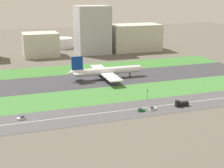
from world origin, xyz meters
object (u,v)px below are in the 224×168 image
object	(u,v)px
traffic_light	(147,94)
cargo_warehouse	(135,37)
fuel_tank_centre	(62,43)
fuel_tank_west	(42,42)
car_2	(141,110)
truck_0	(181,104)
office_tower	(92,30)
hangar_building	(41,45)
car_1	(21,118)
airliner	(106,71)
car_0	(153,109)

from	to	relation	value
traffic_light	cargo_warehouse	distance (m)	185.92
fuel_tank_centre	fuel_tank_west	bearing A→B (deg)	180.00
car_2	fuel_tank_centre	xyz separation A→B (m)	(-2.49, 237.00, 5.44)
truck_0	office_tower	distance (m)	193.65
traffic_light	hangar_building	size ratio (longest dim) A/B	0.19
car_1	cargo_warehouse	size ratio (longest dim) A/B	0.07
car_1	truck_0	xyz separation A→B (m)	(95.03, -10.00, 0.75)
car_2	hangar_building	bearing A→B (deg)	-79.79
airliner	cargo_warehouse	bearing A→B (deg)	57.16
car_0	fuel_tank_centre	bearing A→B (deg)	-87.55
office_tower	fuel_tank_centre	world-z (taller)	office_tower
airliner	traffic_light	xyz separation A→B (m)	(9.08, -60.01, -1.94)
car_2	car_1	bearing A→B (deg)	-8.39
car_0	fuel_tank_west	bearing A→B (deg)	-81.58
cargo_warehouse	fuel_tank_west	xyz separation A→B (m)	(-104.28, 45.00, -7.05)
traffic_light	cargo_warehouse	world-z (taller)	cargo_warehouse
truck_0	traffic_light	xyz separation A→B (m)	(-14.91, 17.99, 2.62)
truck_0	office_tower	size ratio (longest dim) A/B	0.16
truck_0	cargo_warehouse	xyz separation A→B (m)	(49.59, 192.00, 13.89)
car_1	truck_0	distance (m)	95.56
truck_0	car_2	size ratio (longest dim) A/B	1.91
truck_0	fuel_tank_west	bearing A→B (deg)	-77.01
airliner	traffic_light	bearing A→B (deg)	-81.40
car_0	fuel_tank_centre	world-z (taller)	fuel_tank_centre
office_tower	fuel_tank_centre	distance (m)	56.03
car_0	hangar_building	xyz separation A→B (m)	(-42.23, 192.00, 11.91)
hangar_building	cargo_warehouse	bearing A→B (deg)	0.00
traffic_light	fuel_tank_centre	distance (m)	219.52
airliner	fuel_tank_west	bearing A→B (deg)	100.93
car_0	car_2	bearing A→B (deg)	0.00
car_2	fuel_tank_west	size ratio (longest dim) A/B	0.26
car_1	truck_0	bearing A→B (deg)	-6.01
car_2	office_tower	size ratio (longest dim) A/B	0.08
truck_0	fuel_tank_centre	size ratio (longest dim) A/B	0.33
traffic_light	truck_0	bearing A→B (deg)	-50.35
car_2	hangar_building	distance (m)	195.45
traffic_light	hangar_building	xyz separation A→B (m)	(-46.93, 174.01, 8.54)
office_tower	airliner	bearing A→B (deg)	-100.31
car_0	cargo_warehouse	xyz separation A→B (m)	(69.20, 192.00, 14.64)
fuel_tank_west	cargo_warehouse	bearing A→B (deg)	-23.34
car_2	fuel_tank_centre	bearing A→B (deg)	-89.40
airliner	fuel_tank_centre	world-z (taller)	airliner
car_1	car_2	xyz separation A→B (m)	(67.77, -10.00, 0.00)
airliner	fuel_tank_west	world-z (taller)	airliner
car_1	cargo_warehouse	world-z (taller)	cargo_warehouse
fuel_tank_west	car_1	bearing A→B (deg)	-100.08
airliner	traffic_light	world-z (taller)	airliner
car_1	car_0	world-z (taller)	same
car_1	fuel_tank_west	xyz separation A→B (m)	(40.34, 227.00, 7.59)
airliner	car_0	bearing A→B (deg)	-86.79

